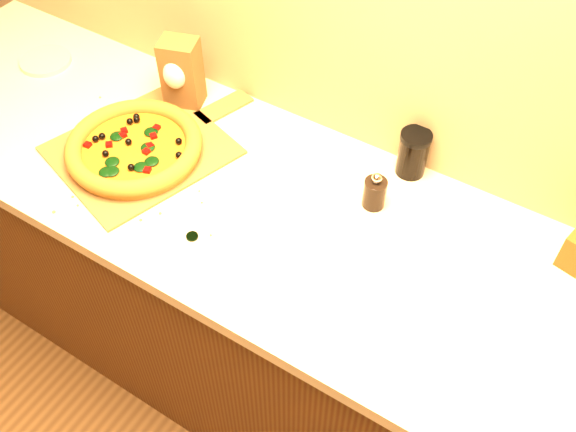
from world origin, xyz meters
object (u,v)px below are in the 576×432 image
Objects in this scene: pizza at (134,147)px; pepper_grinder at (375,192)px; wine_glass at (175,76)px; pizza_peel at (147,147)px; dark_jar at (413,153)px; side_plate at (46,61)px.

pepper_grinder is (0.61, 0.18, 0.01)m from pizza.
pizza is 0.23m from wine_glass.
pizza_peel is at bearing 82.02° from pizza.
dark_jar is at bearing 27.46° from pizza.
dark_jar reaches higher than side_plate.
pepper_grinder is 1.11m from side_plate.
side_plate reaches higher than pizza_peel.
pepper_grinder is 0.65× the size of wine_glass.
side_plate is at bearing -179.42° from pepper_grinder.
side_plate is (-0.48, -0.05, -0.11)m from wine_glass.
pizza_peel is 0.05m from pizza.
pepper_grinder is at bearing 0.58° from side_plate.
pizza is 0.53m from side_plate.
pepper_grinder is at bearing 16.35° from pizza.
pepper_grinder reaches higher than pizza.
pizza_peel is at bearing -155.00° from dark_jar.
side_plate is at bearing -171.85° from dark_jar.
wine_glass is 1.05× the size of side_plate.
pepper_grinder is at bearing -100.36° from dark_jar.
pizza_peel is 0.62m from pepper_grinder.
pizza_peel is 0.21m from wine_glass.
pizza_peel is at bearing -166.73° from pepper_grinder.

